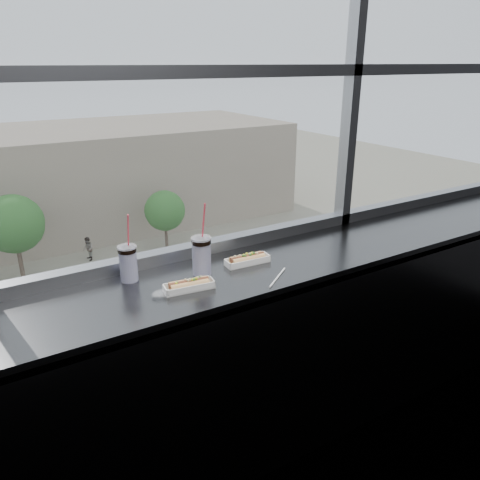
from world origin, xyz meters
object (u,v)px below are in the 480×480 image
car_near_c (0,382)px  hotdog_tray_right (247,259)px  soda_cup_right (202,254)px  hotdog_tray_left (189,285)px  car_far_c (177,259)px  tree_center (14,224)px  wrapper (162,293)px  soda_cup_left (128,262)px  pedestrian_c (88,247)px  car_near_d (169,330)px  loose_straw (278,277)px  tree_right (165,211)px

car_near_c → hotdog_tray_right: bearing=-173.0°
soda_cup_right → hotdog_tray_left: bearing=-136.8°
car_far_c → tree_center: (-8.83, 4.00, 2.80)m
wrapper → car_far_c: size_ratio=0.02×
car_near_c → tree_center: (2.40, 12.00, 2.71)m
soda_cup_left → pedestrian_c: size_ratio=0.16×
soda_cup_right → car_near_d: 20.56m
loose_straw → tree_right: (10.83, 28.45, -9.02)m
car_near_d → tree_center: tree_center is taller
pedestrian_c → car_far_c: bearing=40.8°
hotdog_tray_right → soda_cup_right: 0.26m
pedestrian_c → car_near_d: bearing=2.0°
hotdog_tray_left → soda_cup_right: 0.19m
soda_cup_right → tree_right: soda_cup_right is taller
hotdog_tray_left → pedestrian_c: bearing=86.3°
soda_cup_left → car_near_c: (-0.77, 16.12, -11.07)m
hotdog_tray_left → car_far_c: size_ratio=0.04×
car_near_d → tree_center: bearing=24.4°
hotdog_tray_right → pedestrian_c: hotdog_tray_right is taller
loose_straw → car_near_c: loose_straw is taller
soda_cup_left → loose_straw: 0.69m
soda_cup_left → pedestrian_c: (6.04, 29.25, -11.15)m
loose_straw → car_far_c: bearing=31.9°
car_far_c → hotdog_tray_left: bearing=154.5°
soda_cup_left → tree_center: 29.38m
hotdog_tray_left → tree_center: bearing=94.6°
car_near_c → tree_right: bearing=-43.2°
car_near_d → tree_right: bearing=-20.0°
car_near_c → tree_right: size_ratio=1.40×
soda_cup_right → car_near_d: (6.18, 16.23, -10.99)m
loose_straw → tree_center: size_ratio=0.04×
tree_right → soda_cup_left: bearing=-112.1°
hotdog_tray_left → soda_cup_left: soda_cup_left is taller
hotdog_tray_left → soda_cup_right: bearing=50.7°
hotdog_tray_left → tree_center: (1.44, 28.35, -8.29)m
soda_cup_right → pedestrian_c: (5.72, 29.36, -11.16)m
pedestrian_c → tree_right: (5.39, -1.13, 2.04)m
soda_cup_left → car_near_d: 20.56m
wrapper → car_near_c: bearing=92.9°
hotdog_tray_left → car_near_d: 20.64m
soda_cup_left → tree_center: size_ratio=0.06×
hotdog_tray_right → tree_right: bearing=72.6°
soda_cup_left → car_near_d: (6.50, 16.12, -10.99)m
soda_cup_right → tree_center: (1.31, 28.23, -8.38)m
hotdog_tray_left → pedestrian_c: 32.03m
soda_cup_left → wrapper: (0.07, -0.22, -0.08)m
hotdog_tray_right → car_far_c: hotdog_tray_right is taller
hotdog_tray_right → pedestrian_c: (5.47, 29.37, -11.08)m
car_far_c → pedestrian_c: (-4.43, 5.13, 0.02)m
hotdog_tray_right → car_near_c: (-1.33, 16.24, -11.00)m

